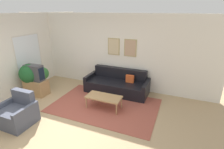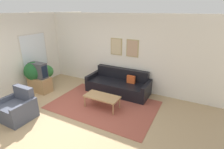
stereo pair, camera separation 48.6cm
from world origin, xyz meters
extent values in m
plane|color=tan|center=(0.00, 0.00, 0.00)|extent=(16.00, 16.00, 0.00)
cube|color=#9E4C3D|center=(0.67, 1.29, 0.01)|extent=(3.20, 2.08, 0.01)
cube|color=white|center=(0.00, 2.81, 1.35)|extent=(8.00, 0.06, 2.70)
cube|color=tan|center=(0.37, 2.77, 1.55)|extent=(0.44, 0.03, 0.60)
cube|color=#CCB78E|center=(0.37, 2.75, 1.55)|extent=(0.38, 0.01, 0.54)
cube|color=tan|center=(0.99, 2.77, 1.55)|extent=(0.44, 0.03, 0.60)
cube|color=tan|center=(0.99, 2.75, 1.55)|extent=(0.38, 0.01, 0.54)
cube|color=white|center=(-2.53, 0.60, 1.35)|extent=(0.06, 8.00, 2.70)
cube|color=beige|center=(-2.50, 1.56, 1.34)|extent=(0.02, 1.15, 1.28)
cube|color=white|center=(-2.49, 1.56, 1.34)|extent=(0.02, 1.07, 1.20)
cube|color=black|center=(0.68, 2.29, 0.21)|extent=(1.97, 0.90, 0.42)
cube|color=black|center=(0.68, 2.64, 0.62)|extent=(1.97, 0.20, 0.40)
cube|color=black|center=(-0.36, 2.29, 0.28)|extent=(0.12, 0.90, 0.56)
cube|color=black|center=(1.73, 2.29, 0.28)|extent=(0.12, 0.90, 0.56)
cube|color=#D15123|center=(1.13, 2.40, 0.54)|extent=(0.28, 0.10, 0.28)
cube|color=#A87F51|center=(0.71, 1.15, 0.37)|extent=(1.05, 0.50, 0.04)
cylinder|color=#A87F51|center=(0.22, 0.95, 0.17)|extent=(0.04, 0.04, 0.35)
cylinder|color=#A87F51|center=(1.19, 0.95, 0.17)|extent=(0.04, 0.04, 0.35)
cylinder|color=#A87F51|center=(0.22, 1.36, 0.17)|extent=(0.04, 0.04, 0.35)
cylinder|color=#A87F51|center=(1.19, 1.36, 0.17)|extent=(0.04, 0.04, 0.35)
cube|color=#A87F51|center=(-1.85, 1.10, 0.27)|extent=(0.79, 0.45, 0.53)
cube|color=#424247|center=(-1.85, 1.10, 0.80)|extent=(0.64, 0.28, 0.54)
cube|color=#192333|center=(-1.53, 1.10, 0.80)|extent=(0.01, 0.23, 0.42)
cube|color=#474C5B|center=(-1.05, -0.41, 0.22)|extent=(0.65, 0.76, 0.45)
cube|color=#474C5B|center=(-1.05, -0.11, 0.64)|extent=(0.65, 0.16, 0.39)
cube|color=#474C5B|center=(-1.42, -0.41, 0.28)|extent=(0.09, 0.76, 0.57)
cube|color=#474C5B|center=(-0.68, -0.41, 0.28)|extent=(0.09, 0.76, 0.57)
cylinder|color=beige|center=(-2.04, 1.06, 0.13)|extent=(0.26, 0.26, 0.27)
cylinder|color=#51381E|center=(-2.04, 1.06, 0.37)|extent=(0.04, 0.04, 0.20)
sphere|color=#1E5628|center=(-2.04, 1.06, 0.75)|extent=(0.67, 0.67, 0.67)
cylinder|color=beige|center=(-2.09, 1.67, 0.10)|extent=(0.28, 0.28, 0.19)
cylinder|color=#51381E|center=(-2.09, 1.67, 0.27)|extent=(0.04, 0.04, 0.14)
sphere|color=#337A38|center=(-2.09, 1.67, 0.54)|extent=(0.48, 0.48, 0.48)
camera|label=1|loc=(2.69, -3.01, 2.82)|focal=28.00mm
camera|label=2|loc=(3.13, -2.81, 2.82)|focal=28.00mm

